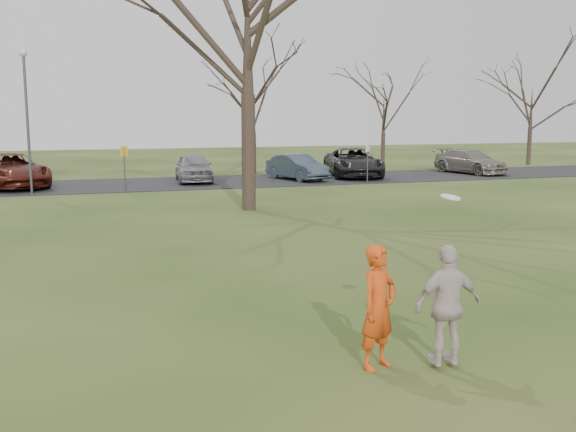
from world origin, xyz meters
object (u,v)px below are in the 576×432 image
at_px(car_5, 297,167).
at_px(catching_play, 448,305).
at_px(lamp_post, 26,103).
at_px(player_defender, 378,307).
at_px(car_7, 470,161).
at_px(car_2, 10,171).
at_px(car_4, 193,167).
at_px(big_tree, 247,14).
at_px(car_6, 353,162).

distance_m(car_5, catching_play, 25.91).
bearing_deg(lamp_post, catching_play, -73.50).
relative_size(player_defender, car_7, 0.36).
bearing_deg(lamp_post, car_2, 111.40).
relative_size(car_2, car_5, 1.42).
distance_m(player_defender, lamp_post, 23.72).
height_order(car_4, catching_play, catching_play).
height_order(player_defender, big_tree, big_tree).
bearing_deg(catching_play, car_2, 107.05).
distance_m(catching_play, big_tree, 16.76).
height_order(car_5, big_tree, big_tree).
bearing_deg(lamp_post, big_tree, -43.15).
bearing_deg(lamp_post, car_5, 9.00).
bearing_deg(car_6, car_7, 10.05).
bearing_deg(big_tree, player_defender, -97.66).
height_order(car_6, catching_play, catching_play).
distance_m(car_4, lamp_post, 8.77).
relative_size(player_defender, catching_play, 0.73).
bearing_deg(catching_play, car_4, 88.15).
xyz_separation_m(car_2, catching_play, (7.94, -25.89, 0.07)).
xyz_separation_m(player_defender, car_2, (-7.05, 25.56, -0.03)).
distance_m(player_defender, car_5, 25.83).
bearing_deg(car_2, car_4, -19.09).
relative_size(car_6, catching_play, 2.40).
xyz_separation_m(car_2, lamp_post, (1.10, -2.81, 3.13)).
bearing_deg(car_5, car_2, 159.86).
xyz_separation_m(car_2, big_tree, (9.10, -10.31, 6.16)).
xyz_separation_m(car_4, lamp_post, (-7.67, -2.81, 3.19)).
relative_size(car_6, lamp_post, 0.91).
relative_size(player_defender, car_6, 0.30).
xyz_separation_m(car_2, car_6, (17.78, 0.03, -0.01)).
bearing_deg(player_defender, catching_play, -46.37).
bearing_deg(lamp_post, car_6, 9.67).
distance_m(car_2, car_6, 17.78).
relative_size(car_5, big_tree, 0.29).
distance_m(car_2, big_tree, 15.07).
xyz_separation_m(car_5, big_tree, (-5.09, -9.57, 6.29)).
height_order(car_2, catching_play, catching_play).
relative_size(player_defender, car_5, 0.43).
relative_size(car_5, car_6, 0.72).
height_order(car_4, big_tree, big_tree).
xyz_separation_m(car_6, big_tree, (-8.67, -10.34, 6.17)).
xyz_separation_m(car_4, catching_play, (-0.84, -25.89, 0.13)).
relative_size(catching_play, big_tree, 0.17).
distance_m(car_2, car_4, 8.78).
xyz_separation_m(car_7, catching_play, (-17.24, -25.67, 0.17)).
xyz_separation_m(car_4, car_5, (5.42, -0.74, -0.07)).
distance_m(car_2, car_5, 14.21).
distance_m(car_2, catching_play, 27.08).
height_order(car_2, lamp_post, lamp_post).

